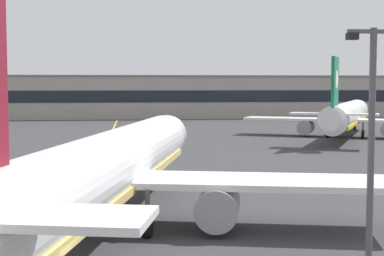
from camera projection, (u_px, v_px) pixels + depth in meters
taxiway_centreline at (91, 178)px, 50.37m from camera, size 2.95×179.98×0.01m
airliner_foreground at (108, 168)px, 32.60m from camera, size 32.24×41.03×11.65m
airliner_background at (347, 115)px, 89.55m from camera, size 30.60×38.24×11.62m
apron_lamp_post at (371, 148)px, 23.93m from camera, size 2.24×0.90×10.32m
safety_cone_by_nose_gear at (126, 177)px, 49.19m from camera, size 0.44×0.44×0.55m
terminal_building at (86, 97)px, 140.38m from camera, size 167.37×12.40×10.38m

